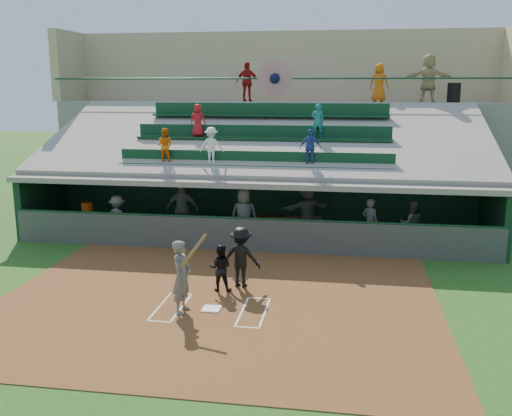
% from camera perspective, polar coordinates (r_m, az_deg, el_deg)
% --- Properties ---
extents(ground, '(100.00, 100.00, 0.00)m').
position_cam_1_polar(ground, '(14.02, -4.47, -10.15)').
color(ground, '#215016').
rests_on(ground, ground).
extents(dirt_slab, '(11.00, 9.00, 0.02)m').
position_cam_1_polar(dirt_slab, '(14.47, -4.01, -9.37)').
color(dirt_slab, brown).
rests_on(dirt_slab, ground).
extents(home_plate, '(0.43, 0.43, 0.03)m').
position_cam_1_polar(home_plate, '(14.01, -4.47, -10.02)').
color(home_plate, silver).
rests_on(home_plate, dirt_slab).
extents(batters_box_chalk, '(2.65, 1.85, 0.01)m').
position_cam_1_polar(batters_box_chalk, '(14.02, -4.47, -10.06)').
color(batters_box_chalk, white).
rests_on(batters_box_chalk, dirt_slab).
extents(dugout_floor, '(16.00, 3.50, 0.04)m').
position_cam_1_polar(dugout_floor, '(20.30, -0.05, -2.95)').
color(dugout_floor, gray).
rests_on(dugout_floor, ground).
extents(concourse_slab, '(20.00, 3.00, 4.60)m').
position_cam_1_polar(concourse_slab, '(26.46, 2.26, 5.62)').
color(concourse_slab, gray).
rests_on(concourse_slab, ground).
extents(grandstand, '(20.40, 10.40, 7.80)m').
position_cam_1_polar(grandstand, '(23.53, 1.38, 4.70)').
color(grandstand, '#474B46').
rests_on(grandstand, ground).
extents(batter_at_plate, '(0.87, 0.76, 1.95)m').
position_cam_1_polar(batter_at_plate, '(13.63, -7.41, -6.80)').
color(batter_at_plate, '#52544F').
rests_on(batter_at_plate, dirt_slab).
extents(catcher, '(0.63, 0.51, 1.24)m').
position_cam_1_polar(catcher, '(15.01, -3.60, -6.00)').
color(catcher, black).
rests_on(catcher, dirt_slab).
extents(home_umpire, '(1.12, 0.73, 1.63)m').
position_cam_1_polar(home_umpire, '(15.26, -1.50, -4.92)').
color(home_umpire, black).
rests_on(home_umpire, dirt_slab).
extents(dugout_bench, '(15.28, 5.01, 0.47)m').
position_cam_1_polar(dugout_bench, '(21.34, -0.33, -1.49)').
color(dugout_bench, brown).
rests_on(dugout_bench, dugout_floor).
extents(white_table, '(0.90, 0.71, 0.74)m').
position_cam_1_polar(white_table, '(21.57, -16.37, -1.47)').
color(white_table, silver).
rests_on(white_table, dugout_floor).
extents(water_cooler, '(0.40, 0.40, 0.40)m').
position_cam_1_polar(water_cooler, '(21.42, -16.54, -0.00)').
color(water_cooler, '#E0510D').
rests_on(water_cooler, white_table).
extents(dugout_player_a, '(1.10, 0.76, 1.56)m').
position_cam_1_polar(dugout_player_a, '(20.33, -13.66, -0.96)').
color(dugout_player_a, '#585A55').
rests_on(dugout_player_a, dugout_floor).
extents(dugout_player_b, '(1.17, 0.53, 1.96)m').
position_cam_1_polar(dugout_player_b, '(20.40, -7.36, -0.09)').
color(dugout_player_b, '#61645E').
rests_on(dugout_player_b, dugout_floor).
extents(dugout_player_c, '(0.93, 0.63, 1.86)m').
position_cam_1_polar(dugout_player_c, '(19.47, -1.20, -0.73)').
color(dugout_player_c, '#5D605B').
rests_on(dugout_player_c, dugout_floor).
extents(dugout_player_d, '(1.88, 1.24, 1.94)m').
position_cam_1_polar(dugout_player_d, '(20.07, 5.14, -0.26)').
color(dugout_player_d, '#585B56').
rests_on(dugout_player_d, dugout_floor).
extents(dugout_player_e, '(0.71, 0.65, 1.63)m').
position_cam_1_polar(dugout_player_e, '(19.33, 11.33, -1.42)').
color(dugout_player_e, '#5A5C57').
rests_on(dugout_player_e, dugout_floor).
extents(dugout_player_f, '(0.83, 0.68, 1.56)m').
position_cam_1_polar(dugout_player_f, '(19.66, 15.27, -1.49)').
color(dugout_player_f, '#555752').
rests_on(dugout_player_f, dugout_floor).
extents(trash_bin, '(0.55, 0.55, 0.82)m').
position_cam_1_polar(trash_bin, '(26.00, 19.17, 10.84)').
color(trash_bin, black).
rests_on(trash_bin, concourse_slab).
extents(concourse_staff_a, '(1.04, 0.50, 1.72)m').
position_cam_1_polar(concourse_staff_a, '(25.61, -0.86, 12.50)').
color(concourse_staff_a, '#A31212').
rests_on(concourse_staff_a, concourse_slab).
extents(concourse_staff_b, '(0.89, 0.67, 1.64)m').
position_cam_1_polar(concourse_staff_b, '(25.69, 12.22, 12.14)').
color(concourse_staff_b, '#D15E0C').
rests_on(concourse_staff_b, concourse_slab).
extents(concourse_staff_c, '(1.91, 0.82, 2.00)m').
position_cam_1_polar(concourse_staff_c, '(25.52, 16.87, 12.30)').
color(concourse_staff_c, tan).
rests_on(concourse_staff_c, concourse_slab).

